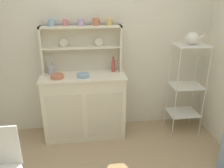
% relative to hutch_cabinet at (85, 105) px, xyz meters
% --- Properties ---
extents(wall_back, '(3.84, 0.05, 2.50)m').
position_rel_hutch_cabinet_xyz_m(wall_back, '(0.19, 0.26, 0.79)').
color(wall_back, silver).
rests_on(wall_back, ground).
extents(hutch_cabinet, '(1.11, 0.45, 0.90)m').
position_rel_hutch_cabinet_xyz_m(hutch_cabinet, '(0.00, 0.00, 0.00)').
color(hutch_cabinet, silver).
rests_on(hutch_cabinet, ground).
extents(hutch_shelf_unit, '(1.04, 0.18, 0.62)m').
position_rel_hutch_cabinet_xyz_m(hutch_shelf_unit, '(0.00, 0.16, 0.80)').
color(hutch_shelf_unit, beige).
rests_on(hutch_shelf_unit, hutch_cabinet).
extents(bakers_rack, '(0.42, 0.34, 1.28)m').
position_rel_hutch_cabinet_xyz_m(bakers_rack, '(1.41, -0.06, 0.30)').
color(bakers_rack, silver).
rests_on(bakers_rack, ground).
extents(wire_chair, '(0.36, 0.36, 0.85)m').
position_rel_hutch_cabinet_xyz_m(wire_chair, '(-0.73, -1.16, 0.06)').
color(wire_chair, white).
rests_on(wire_chair, ground).
extents(cup_sky_0, '(0.09, 0.08, 0.09)m').
position_rel_hutch_cabinet_xyz_m(cup_sky_0, '(-0.36, 0.12, 1.10)').
color(cup_sky_0, '#8EB2D1').
rests_on(cup_sky_0, hutch_shelf_unit).
extents(cup_rose_1, '(0.08, 0.07, 0.08)m').
position_rel_hutch_cabinet_xyz_m(cup_rose_1, '(-0.19, 0.12, 1.09)').
color(cup_rose_1, '#D17A84').
rests_on(cup_rose_1, hutch_shelf_unit).
extents(cup_lilac_2, '(0.09, 0.08, 0.08)m').
position_rel_hutch_cabinet_xyz_m(cup_lilac_2, '(0.01, 0.12, 1.09)').
color(cup_lilac_2, '#B79ECC').
rests_on(cup_lilac_2, hutch_shelf_unit).
extents(cup_terracotta_3, '(0.10, 0.08, 0.09)m').
position_rel_hutch_cabinet_xyz_m(cup_terracotta_3, '(0.19, 0.12, 1.10)').
color(cup_terracotta_3, '#C67556').
rests_on(cup_terracotta_3, hutch_shelf_unit).
extents(cup_gold_4, '(0.08, 0.07, 0.08)m').
position_rel_hutch_cabinet_xyz_m(cup_gold_4, '(0.36, 0.12, 1.09)').
color(cup_gold_4, '#DBB760').
rests_on(cup_gold_4, hutch_shelf_unit).
extents(bowl_mixing_large, '(0.17, 0.17, 0.05)m').
position_rel_hutch_cabinet_xyz_m(bowl_mixing_large, '(-0.32, -0.07, 0.46)').
color(bowl_mixing_large, '#C67556').
rests_on(bowl_mixing_large, hutch_cabinet).
extents(bowl_floral_medium, '(0.16, 0.16, 0.05)m').
position_rel_hutch_cabinet_xyz_m(bowl_floral_medium, '(0.00, -0.07, 0.46)').
color(bowl_floral_medium, '#8EB2D1').
rests_on(bowl_floral_medium, hutch_cabinet).
extents(jam_bottle, '(0.05, 0.05, 0.21)m').
position_rel_hutch_cabinet_xyz_m(jam_bottle, '(0.41, 0.09, 0.52)').
color(jam_bottle, '#B74C47').
rests_on(jam_bottle, hutch_cabinet).
extents(utensil_jar, '(0.08, 0.08, 0.25)m').
position_rel_hutch_cabinet_xyz_m(utensil_jar, '(-0.41, 0.08, 0.50)').
color(utensil_jar, '#B2B7C6').
rests_on(utensil_jar, hutch_cabinet).
extents(porcelain_teapot, '(0.25, 0.16, 0.18)m').
position_rel_hutch_cabinet_xyz_m(porcelain_teapot, '(1.41, -0.06, 0.90)').
color(porcelain_teapot, white).
rests_on(porcelain_teapot, bakers_rack).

